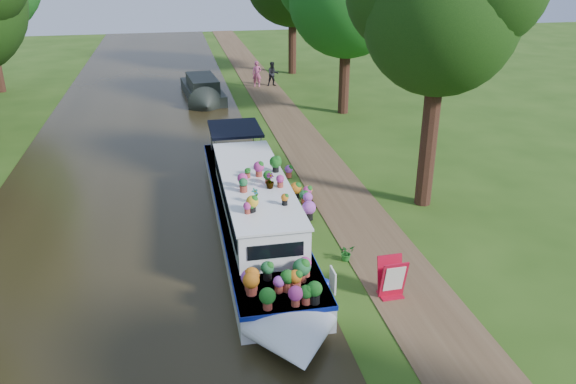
% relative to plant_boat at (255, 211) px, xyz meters
% --- Properties ---
extents(ground, '(100.00, 100.00, 0.00)m').
position_rel_plant_boat_xyz_m(ground, '(2.25, -1.74, -0.85)').
color(ground, '#274812').
rests_on(ground, ground).
extents(canal_water, '(10.00, 100.00, 0.02)m').
position_rel_plant_boat_xyz_m(canal_water, '(-3.75, -1.74, -0.84)').
color(canal_water, black).
rests_on(canal_water, ground).
extents(towpath, '(2.20, 100.00, 0.03)m').
position_rel_plant_boat_xyz_m(towpath, '(3.45, -1.74, -0.84)').
color(towpath, '#513B26').
rests_on(towpath, ground).
extents(plant_boat, '(2.29, 13.52, 2.31)m').
position_rel_plant_boat_xyz_m(plant_boat, '(0.00, 0.00, 0.00)').
color(plant_boat, white).
rests_on(plant_boat, canal_water).
extents(tree_near_overhang, '(5.52, 5.28, 8.99)m').
position_rel_plant_boat_xyz_m(tree_near_overhang, '(6.04, 1.33, 5.75)').
color(tree_near_overhang, black).
rests_on(tree_near_overhang, ground).
extents(second_boat, '(2.44, 6.91, 1.31)m').
position_rel_plant_boat_xyz_m(second_boat, '(-0.50, 17.95, -0.32)').
color(second_boat, black).
rests_on(second_boat, canal_water).
extents(sandwich_board, '(0.67, 0.54, 1.05)m').
position_rel_plant_boat_xyz_m(sandwich_board, '(2.87, -3.96, -0.35)').
color(sandwich_board, '#B40C27').
rests_on(sandwich_board, towpath).
extents(pedestrian_pink, '(0.66, 0.51, 1.62)m').
position_rel_plant_boat_xyz_m(pedestrian_pink, '(3.12, 20.39, -0.01)').
color(pedestrian_pink, '#CA538E').
rests_on(pedestrian_pink, towpath).
extents(pedestrian_dark, '(0.78, 0.62, 1.54)m').
position_rel_plant_boat_xyz_m(pedestrian_dark, '(4.15, 20.37, -0.05)').
color(pedestrian_dark, black).
rests_on(pedestrian_dark, towpath).
extents(verge_plant, '(0.53, 0.50, 0.47)m').
position_rel_plant_boat_xyz_m(verge_plant, '(2.30, -1.97, -0.62)').
color(verge_plant, '#1E651E').
rests_on(verge_plant, ground).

